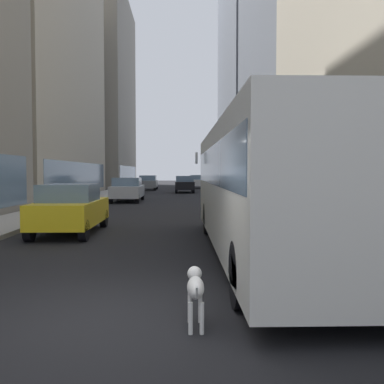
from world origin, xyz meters
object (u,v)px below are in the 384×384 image
car_black_suv (185,184)px  car_white_van (197,181)px  transit_bus (264,181)px  traffic_light_near (369,152)px  car_silver_sedan (127,189)px  car_grey_wagon (148,183)px  dalmatian_dog (195,287)px  car_yellow_taxi (70,209)px

car_black_suv → car_white_van: same height
transit_bus → traffic_light_near: 2.42m
car_silver_sedan → car_grey_wagon: same height
car_white_van → dalmatian_dog: (-1.84, -48.18, -0.31)m
traffic_light_near → car_grey_wagon: bearing=101.2°
dalmatian_dog → traffic_light_near: traffic_light_near is taller
traffic_light_near → transit_bus: bearing=154.5°
transit_bus → car_white_van: 43.30m
car_black_suv → traffic_light_near: size_ratio=1.35×
car_black_suv → car_silver_sedan: (-4.00, -13.00, 0.00)m
car_white_van → car_yellow_taxi: bearing=-98.1°
transit_bus → car_black_suv: transit_bus is taller
car_white_van → traffic_light_near: (2.10, -44.30, 1.61)m
car_silver_sedan → car_yellow_taxi: bearing=-90.0°
dalmatian_dog → car_silver_sedan: bearing=99.0°
car_white_van → car_silver_sedan: same height
car_black_suv → car_yellow_taxi: 28.53m
car_white_van → car_silver_sedan: size_ratio=0.96×
car_black_suv → car_grey_wagon: same height
car_yellow_taxi → car_silver_sedan: 15.25m
car_yellow_taxi → traffic_light_near: 9.17m
car_black_suv → car_yellow_taxi: size_ratio=1.11×
car_silver_sedan → dalmatian_dog: (3.76, -23.84, -0.31)m
transit_bus → car_black_suv: (-1.60, 31.96, -0.95)m
car_black_suv → car_yellow_taxi: (-4.00, -28.25, -0.00)m
traffic_light_near → car_white_van: bearing=92.7°
dalmatian_dog → traffic_light_near: 5.86m
dalmatian_dog → traffic_light_near: (3.94, 3.88, 1.92)m
car_grey_wagon → dalmatian_dog: size_ratio=4.51×
car_grey_wagon → car_black_suv: bearing=-56.2°
car_yellow_taxi → dalmatian_dog: car_yellow_taxi is taller
transit_bus → car_grey_wagon: (-5.60, 37.93, -0.95)m
dalmatian_dog → traffic_light_near: size_ratio=0.28×
car_silver_sedan → car_grey_wagon: bearing=90.0°
car_black_suv → transit_bus: bearing=-87.1°
car_silver_sedan → traffic_light_near: size_ratio=1.32×
traffic_light_near → dalmatian_dog: bearing=-135.5°
car_black_suv → traffic_light_near: 33.21m
car_grey_wagon → car_silver_sedan: bearing=-90.0°
car_black_suv → car_grey_wagon: (-4.00, 5.97, 0.00)m
transit_bus → car_white_van: (0.00, 43.29, -0.95)m
car_yellow_taxi → car_white_van: (5.60, 39.58, 0.00)m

